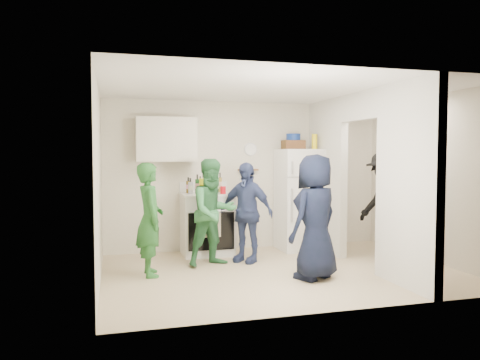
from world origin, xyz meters
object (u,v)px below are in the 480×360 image
Objects in this scene: person_green_center at (213,212)px; fridge at (300,199)px; blue_bowl at (293,137)px; stove at (207,224)px; person_nook at (386,205)px; wicker_basket at (293,145)px; yellow_cup_stack_top at (314,142)px; person_denim at (246,212)px; person_navy at (315,217)px; person_green_left at (150,219)px.

fridge is at bearing 6.55° from person_green_center.
fridge is 7.08× the size of blue_bowl.
person_nook is at bearing -22.06° from stove.
stove is 1.96m from wicker_basket.
wicker_basket is at bearing 154.89° from yellow_cup_stack_top.
blue_bowl reaches higher than wicker_basket.
person_nook is (2.14, -0.38, 0.09)m from person_denim.
blue_bowl is at bearing -132.54° from person_navy.
yellow_cup_stack_top is 2.12m from person_navy.
stove is 2.25m from yellow_cup_stack_top.
blue_bowl is 2.07m from person_green_center.
yellow_cup_stack_top is at bearing -25.11° from blue_bowl.
fridge is 0.93m from wicker_basket.
person_nook is at bearing -93.34° from person_green_left.
yellow_cup_stack_top is 1.57m from person_nook.
wicker_basket is 0.23× the size of person_green_center.
yellow_cup_stack_top is 0.15× the size of person_nook.
stove is at bearing -46.11° from person_green_left.
person_green_center reaches higher than person_green_left.
person_navy is at bearing -103.12° from blue_bowl.
person_green_center is at bearing -153.08° from wicker_basket.
person_green_center is 0.96× the size of person_navy.
person_navy is (1.12, -1.07, 0.03)m from person_green_center.
blue_bowl is 0.16× the size of person_green_left.
blue_bowl is at bearing 153.43° from fridge.
person_green_center is 0.93× the size of person_nook.
person_navy reaches higher than stove.
wicker_basket is (1.49, 0.02, 1.28)m from stove.
person_green_center is at bearing -155.94° from fridge.
fridge reaches higher than person_green_left.
yellow_cup_stack_top is at bearing -143.22° from person_navy.
fridge is 1.02× the size of person_nook.
wicker_basket is 1.40× the size of yellow_cup_stack_top.
blue_bowl reaches higher than fridge.
yellow_cup_stack_top is at bearing -149.35° from person_nook.
yellow_cup_stack_top is 3.15m from person_green_left.
person_denim is 1.31m from person_navy.
stove is at bearing 68.14° from person_green_center.
wicker_basket is 1.61m from person_denim.
person_green_center is (-1.65, -0.74, -0.07)m from fridge.
person_navy is 0.97× the size of person_nook.
person_green_left is (-2.58, -1.07, -0.10)m from fridge.
fridge is at bearing -26.57° from blue_bowl.
wicker_basket is 0.23× the size of person_denim.
blue_bowl is at bearing -69.78° from person_green_left.
stove is 2.83m from person_nook.
wicker_basket is 0.13m from blue_bowl.
wicker_basket is 1.46× the size of blue_bowl.
person_green_center is (-1.55, -0.79, -1.00)m from wicker_basket.
blue_bowl is (1.49, 0.02, 1.41)m from stove.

